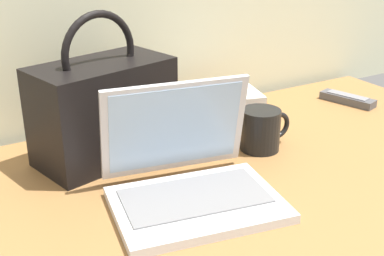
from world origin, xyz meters
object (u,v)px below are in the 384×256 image
Objects in this scene: laptop at (189,176)px; remote_control_far at (347,99)px; coffee_mug at (261,129)px; book_stack at (223,109)px; handbag at (103,109)px.

remote_control_far is at bearing 19.55° from laptop.
book_stack is at bearing 87.30° from coffee_mug.
book_stack reaches higher than remote_control_far.
book_stack is (0.27, 0.29, -0.00)m from laptop.
laptop reaches higher than remote_control_far.
laptop reaches higher than coffee_mug.
coffee_mug is (0.26, 0.11, 0.00)m from laptop.
handbag is at bearing 178.75° from remote_control_far.
remote_control_far is (0.42, 0.13, -0.04)m from coffee_mug.
remote_control_far is at bearing 17.13° from coffee_mug.
remote_control_far is 0.74× the size of book_stack.
handbag is at bearing 156.31° from coffee_mug.
laptop is 1.54× the size of book_stack.
handbag is at bearing -174.53° from book_stack.
laptop is 0.39m from book_stack.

